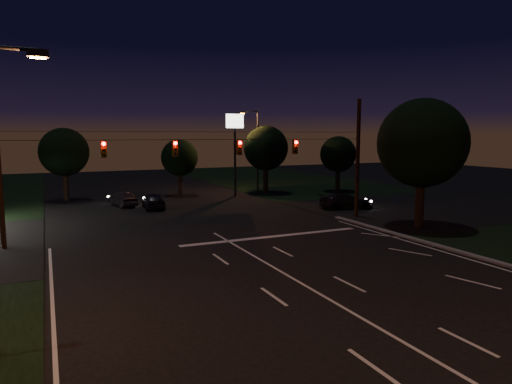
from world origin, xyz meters
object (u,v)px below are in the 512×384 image
car_cross (346,201)px  tree_right_near (421,144)px  car_oncoming_b (123,199)px  utility_pole_right (356,217)px  car_oncoming_a (154,201)px

car_cross → tree_right_near: bearing=-163.3°
car_oncoming_b → utility_pole_right: bearing=128.0°
tree_right_near → car_cross: 9.67m
tree_right_near → car_oncoming_b: 25.27m
car_oncoming_a → car_cross: 16.52m
utility_pole_right → car_oncoming_b: bearing=140.1°
car_oncoming_a → tree_right_near: bearing=139.1°
tree_right_near → car_cross: size_ratio=1.92×
tree_right_near → car_oncoming_a: tree_right_near is taller
car_oncoming_b → car_cross: 19.65m
utility_pole_right → car_cross: size_ratio=1.97×
utility_pole_right → car_cross: bearing=66.0°
car_oncoming_a → car_oncoming_b: size_ratio=1.06×
utility_pole_right → tree_right_near: (1.53, -4.83, 5.68)m
tree_right_near → car_oncoming_a: size_ratio=2.17×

